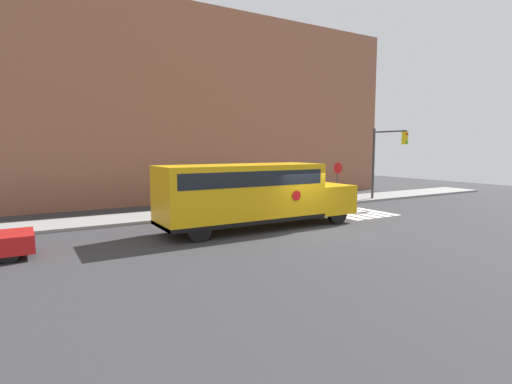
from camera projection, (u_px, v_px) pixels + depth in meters
The scene contains 7 objects.
ground_plane at pixel (307, 229), 17.92m from camera, with size 60.00×60.00×0.00m, color #333335.
sidewalk_strip at pixel (238, 209), 23.46m from camera, with size 44.00×3.00×0.15m.
building_backdrop at pixel (194, 107), 28.30m from camera, with size 32.00×4.00×13.03m.
crosswalk_stripes at pixel (358, 213), 22.27m from camera, with size 3.30×3.20×0.01m.
school_bus at pixel (252, 192), 17.84m from camera, with size 9.46×2.57×2.92m.
stop_sign at pixel (337, 176), 26.27m from camera, with size 0.72×0.10×2.69m.
traffic_light at pixel (384, 153), 26.76m from camera, with size 0.28×2.79×4.98m.
Camera 1 is at (-11.02, -13.95, 3.63)m, focal length 28.00 mm.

